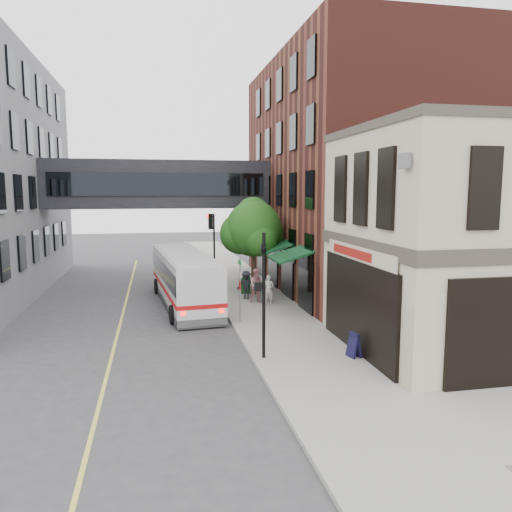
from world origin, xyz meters
name	(u,v)px	position (x,y,z in m)	size (l,w,h in m)	color
ground	(265,383)	(0.00, 0.00, 0.00)	(120.00, 120.00, 0.00)	#38383A
sidewalk_main	(247,292)	(2.00, 14.00, 0.07)	(4.00, 60.00, 0.15)	gray
corner_building	(483,240)	(8.97, 2.00, 4.21)	(10.19, 8.12, 8.45)	#BAA78E
brick_building	(368,177)	(9.98, 15.00, 6.99)	(13.76, 18.00, 14.00)	#4F1F18
skyway_bridge	(159,185)	(-3.00, 18.00, 6.50)	(14.00, 3.18, 3.00)	black
traffic_signal_near	(263,280)	(0.37, 2.00, 2.98)	(0.44, 0.22, 4.60)	black
traffic_signal_far	(212,234)	(0.26, 17.00, 3.34)	(0.53, 0.28, 4.50)	black
street_sign_pole	(240,284)	(0.39, 7.00, 1.93)	(0.08, 0.75, 3.00)	gray
street_tree	(253,229)	(2.19, 13.22, 3.91)	(3.80, 3.20, 5.60)	#382619
lane_marking	(122,315)	(-5.00, 10.00, 0.01)	(0.12, 40.00, 0.01)	#D8CC4C
bus	(184,276)	(-1.85, 11.66, 1.56)	(3.29, 10.51, 2.78)	silver
pedestrian_a	(269,289)	(2.51, 10.42, 0.91)	(0.56, 0.37, 1.53)	silver
pedestrian_b	(257,286)	(1.95, 10.72, 1.07)	(0.89, 0.70, 1.84)	#C8818B
pedestrian_c	(246,285)	(1.55, 11.78, 0.94)	(1.02, 0.59, 1.58)	black
newspaper_box	(245,285)	(1.76, 13.33, 0.64)	(0.49, 0.44, 0.98)	#125119
sandwich_board	(354,345)	(3.60, 1.41, 0.60)	(0.33, 0.51, 0.91)	black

